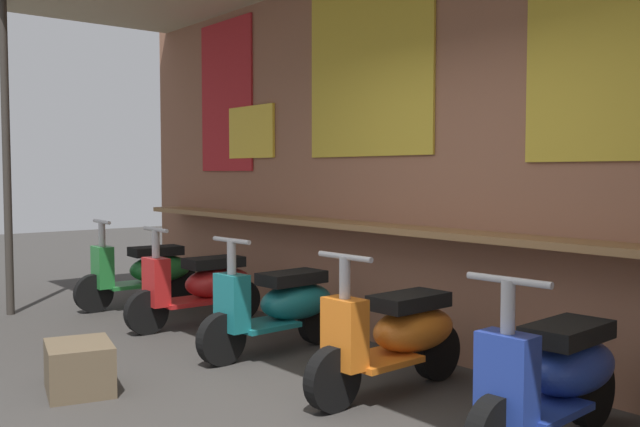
{
  "coord_description": "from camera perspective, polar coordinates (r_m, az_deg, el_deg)",
  "views": [
    {
      "loc": [
        3.33,
        -2.22,
        1.47
      ],
      "look_at": [
        -0.69,
        1.02,
        1.17
      ],
      "focal_mm": 39.3,
      "sensor_mm": 36.0,
      "label": 1
    }
  ],
  "objects": [
    {
      "name": "scooter_orange",
      "position": [
        4.77,
        6.3,
        -9.77
      ],
      "size": [
        0.46,
        1.4,
        0.97
      ],
      "rotation": [
        0.0,
        0.0,
        -1.53
      ],
      "color": "orange",
      "rests_on": "ground_plane"
    },
    {
      "name": "scooter_green",
      "position": [
        7.94,
        -13.98,
        -4.56
      ],
      "size": [
        0.46,
        1.4,
        0.97
      ],
      "rotation": [
        0.0,
        0.0,
        -1.62
      ],
      "color": "#237533",
      "rests_on": "ground_plane"
    },
    {
      "name": "scooter_red",
      "position": [
        6.82,
        -9.49,
        -5.79
      ],
      "size": [
        0.46,
        1.4,
        0.97
      ],
      "rotation": [
        0.0,
        0.0,
        -1.58
      ],
      "color": "red",
      "rests_on": "ground_plane"
    },
    {
      "name": "market_stall_facade",
      "position": [
        5.27,
        11.92,
        7.73
      ],
      "size": [
        10.15,
        2.46,
        3.35
      ],
      "color": "#8C5B44",
      "rests_on": "ground_plane"
    },
    {
      "name": "scooter_teal",
      "position": [
        5.76,
        -3.22,
        -7.45
      ],
      "size": [
        0.48,
        1.4,
        0.97
      ],
      "rotation": [
        0.0,
        0.0,
        -1.52
      ],
      "color": "#197075",
      "rests_on": "ground_plane"
    },
    {
      "name": "merchandise_crate",
      "position": [
        5.06,
        -19.01,
        -11.77
      ],
      "size": [
        0.6,
        0.52,
        0.33
      ],
      "primitive_type": "cube",
      "rotation": [
        0.0,
        0.0,
        -0.24
      ],
      "color": "brown",
      "rests_on": "ground_plane"
    },
    {
      "name": "ground_plane",
      "position": [
        4.26,
        -5.11,
        -16.84
      ],
      "size": [
        28.43,
        28.43,
        0.0
      ],
      "primitive_type": "plane",
      "color": "#383533"
    },
    {
      "name": "scooter_blue",
      "position": [
        4.05,
        18.65,
        -12.33
      ],
      "size": [
        0.49,
        1.4,
        0.97
      ],
      "rotation": [
        0.0,
        0.0,
        -1.5
      ],
      "color": "#233D9E",
      "rests_on": "ground_plane"
    }
  ]
}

